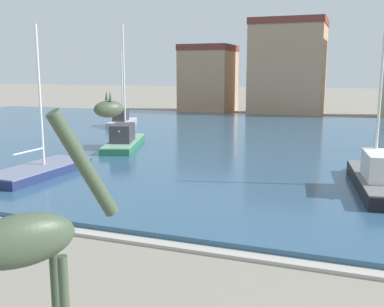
# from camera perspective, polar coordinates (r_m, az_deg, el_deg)

# --- Properties ---
(harbor_water) EXTENTS (82.53, 41.13, 0.30)m
(harbor_water) POSITION_cam_1_polar(r_m,az_deg,el_deg) (34.24, 8.00, 1.45)
(harbor_water) COLOR #2D5170
(harbor_water) RESTS_ON ground
(quay_edge_coping) EXTENTS (82.53, 0.50, 0.12)m
(quay_edge_coping) POSITION_cam_1_polar(r_m,az_deg,el_deg) (15.17, -9.44, -10.50)
(quay_edge_coping) COLOR #ADA89E
(quay_edge_coping) RESTS_ON ground
(giraffe_statue) EXTENTS (2.00, 2.63, 5.10)m
(giraffe_statue) POSITION_cam_1_polar(r_m,az_deg,el_deg) (8.08, -19.81, -10.79)
(giraffe_statue) COLOR #3D4C38
(giraffe_statue) RESTS_ON ground
(sailboat_navy) EXTENTS (2.41, 6.83, 7.67)m
(sailboat_navy) POSITION_cam_1_polar(r_m,az_deg,el_deg) (24.18, -17.99, -2.08)
(sailboat_navy) COLOR navy
(sailboat_navy) RESTS_ON ground
(sailboat_grey) EXTENTS (3.00, 6.39, 7.39)m
(sailboat_grey) POSITION_cam_1_polar(r_m,az_deg,el_deg) (43.47, -8.74, 3.98)
(sailboat_grey) COLOR #939399
(sailboat_grey) RESTS_ON ground
(sailboat_black) EXTENTS (2.67, 8.29, 6.72)m
(sailboat_black) POSITION_cam_1_polar(r_m,az_deg,el_deg) (21.86, 22.12, -2.99)
(sailboat_black) COLOR black
(sailboat_black) RESTS_ON ground
(sailboat_green) EXTENTS (4.21, 8.15, 8.50)m
(sailboat_green) POSITION_cam_1_polar(r_m,az_deg,el_deg) (31.59, -8.46, 1.56)
(sailboat_green) COLOR #236B42
(sailboat_green) RESTS_ON ground
(townhouse_tall_gabled) EXTENTS (6.57, 7.11, 8.82)m
(townhouse_tall_gabled) POSITION_cam_1_polar(r_m,az_deg,el_deg) (61.16, 2.11, 9.49)
(townhouse_tall_gabled) COLOR tan
(townhouse_tall_gabled) RESTS_ON ground
(townhouse_narrow_midrow) EXTENTS (8.85, 7.43, 11.61)m
(townhouse_narrow_midrow) POSITION_cam_1_polar(r_m,az_deg,el_deg) (57.60, 12.08, 10.61)
(townhouse_narrow_midrow) COLOR tan
(townhouse_narrow_midrow) RESTS_ON ground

